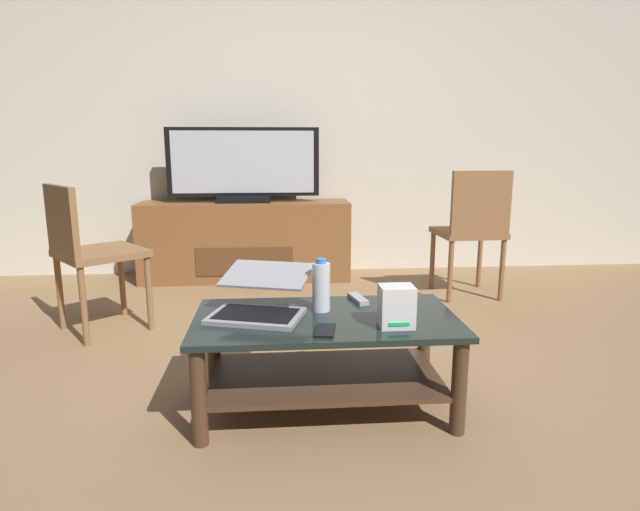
# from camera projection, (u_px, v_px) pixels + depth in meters

# --- Properties ---
(ground_plane) EXTENTS (7.68, 7.68, 0.00)m
(ground_plane) POSITION_uv_depth(u_px,v_px,m) (327.00, 381.00, 2.49)
(ground_plane) COLOR olive
(back_wall) EXTENTS (6.40, 0.12, 2.80)m
(back_wall) POSITION_uv_depth(u_px,v_px,m) (301.00, 107.00, 4.46)
(back_wall) COLOR beige
(back_wall) RESTS_ON ground
(coffee_table) EXTENTS (1.07, 0.58, 0.40)m
(coffee_table) POSITION_uv_depth(u_px,v_px,m) (326.00, 346.00, 2.18)
(coffee_table) COLOR black
(coffee_table) RESTS_ON ground
(media_cabinet) EXTENTS (1.69, 0.43, 0.64)m
(media_cabinet) POSITION_uv_depth(u_px,v_px,m) (246.00, 241.00, 4.33)
(media_cabinet) COLOR brown
(media_cabinet) RESTS_ON ground
(television) EXTENTS (1.20, 0.20, 0.59)m
(television) POSITION_uv_depth(u_px,v_px,m) (243.00, 167.00, 4.19)
(television) COLOR black
(television) RESTS_ON media_cabinet
(dining_chair) EXTENTS (0.46, 0.46, 0.92)m
(dining_chair) POSITION_uv_depth(u_px,v_px,m) (473.00, 226.00, 3.75)
(dining_chair) COLOR brown
(dining_chair) RESTS_ON ground
(side_chair) EXTENTS (0.62, 0.62, 0.87)m
(side_chair) POSITION_uv_depth(u_px,v_px,m) (87.00, 248.00, 3.04)
(side_chair) COLOR brown
(side_chair) RESTS_ON ground
(laptop) EXTENTS (0.46, 0.50, 0.18)m
(laptop) POSITION_uv_depth(u_px,v_px,m) (261.00, 299.00, 2.19)
(laptop) COLOR gray
(laptop) RESTS_ON coffee_table
(router_box) EXTENTS (0.13, 0.11, 0.16)m
(router_box) POSITION_uv_depth(u_px,v_px,m) (396.00, 306.00, 2.03)
(router_box) COLOR silver
(router_box) RESTS_ON coffee_table
(water_bottle_near) EXTENTS (0.08, 0.08, 0.22)m
(water_bottle_near) POSITION_uv_depth(u_px,v_px,m) (321.00, 286.00, 2.22)
(water_bottle_near) COLOR silver
(water_bottle_near) RESTS_ON coffee_table
(cell_phone) EXTENTS (0.09, 0.15, 0.01)m
(cell_phone) POSITION_uv_depth(u_px,v_px,m) (325.00, 330.00, 1.98)
(cell_phone) COLOR black
(cell_phone) RESTS_ON coffee_table
(tv_remote) EXTENTS (0.08, 0.17, 0.02)m
(tv_remote) POSITION_uv_depth(u_px,v_px,m) (358.00, 299.00, 2.37)
(tv_remote) COLOR #99999E
(tv_remote) RESTS_ON coffee_table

